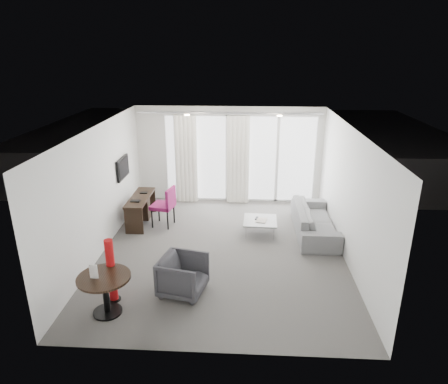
# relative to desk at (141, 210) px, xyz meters

# --- Properties ---
(floor) EXTENTS (5.00, 6.00, 0.00)m
(floor) POSITION_rel_desk_xyz_m (2.07, -1.35, -0.33)
(floor) COLOR #52504C
(floor) RESTS_ON ground
(ceiling) EXTENTS (5.00, 6.00, 0.00)m
(ceiling) POSITION_rel_desk_xyz_m (2.07, -1.35, 2.27)
(ceiling) COLOR white
(ceiling) RESTS_ON ground
(wall_left) EXTENTS (0.00, 6.00, 2.60)m
(wall_left) POSITION_rel_desk_xyz_m (-0.43, -1.35, 0.97)
(wall_left) COLOR silver
(wall_left) RESTS_ON ground
(wall_right) EXTENTS (0.00, 6.00, 2.60)m
(wall_right) POSITION_rel_desk_xyz_m (4.57, -1.35, 0.97)
(wall_right) COLOR silver
(wall_right) RESTS_ON ground
(wall_front) EXTENTS (5.00, 0.00, 2.60)m
(wall_front) POSITION_rel_desk_xyz_m (2.07, -4.35, 0.97)
(wall_front) COLOR silver
(wall_front) RESTS_ON ground
(window_panel) EXTENTS (4.00, 0.02, 2.38)m
(window_panel) POSITION_rel_desk_xyz_m (2.37, 1.64, 0.87)
(window_panel) COLOR white
(window_panel) RESTS_ON ground
(window_frame) EXTENTS (4.10, 0.06, 2.44)m
(window_frame) POSITION_rel_desk_xyz_m (2.37, 1.62, 0.87)
(window_frame) COLOR white
(window_frame) RESTS_ON ground
(curtain_left) EXTENTS (0.60, 0.20, 2.38)m
(curtain_left) POSITION_rel_desk_xyz_m (0.92, 1.47, 0.87)
(curtain_left) COLOR white
(curtain_left) RESTS_ON ground
(curtain_right) EXTENTS (0.60, 0.20, 2.38)m
(curtain_right) POSITION_rel_desk_xyz_m (2.32, 1.47, 0.87)
(curtain_right) COLOR white
(curtain_right) RESTS_ON ground
(curtain_track) EXTENTS (4.80, 0.04, 0.04)m
(curtain_track) POSITION_rel_desk_xyz_m (2.07, 1.47, 2.12)
(curtain_track) COLOR #B2B2B7
(curtain_track) RESTS_ON ceiling
(downlight_a) EXTENTS (0.12, 0.12, 0.02)m
(downlight_a) POSITION_rel_desk_xyz_m (1.17, 0.25, 2.26)
(downlight_a) COLOR #FFE0B2
(downlight_a) RESTS_ON ceiling
(downlight_b) EXTENTS (0.12, 0.12, 0.02)m
(downlight_b) POSITION_rel_desk_xyz_m (3.27, 0.25, 2.26)
(downlight_b) COLOR #FFE0B2
(downlight_b) RESTS_ON ceiling
(desk) EXTENTS (0.44, 1.41, 0.66)m
(desk) POSITION_rel_desk_xyz_m (0.00, 0.00, 0.00)
(desk) COLOR black
(desk) RESTS_ON floor
(tv) EXTENTS (0.05, 0.80, 0.50)m
(tv) POSITION_rel_desk_xyz_m (-0.39, 0.10, 1.02)
(tv) COLOR black
(tv) RESTS_ON wall_left
(desk_chair) EXTENTS (0.62, 0.59, 0.97)m
(desk_chair) POSITION_rel_desk_xyz_m (0.57, -0.14, 0.15)
(desk_chair) COLOR #831850
(desk_chair) RESTS_ON floor
(round_table) EXTENTS (0.97, 0.97, 0.67)m
(round_table) POSITION_rel_desk_xyz_m (0.34, -3.54, 0.01)
(round_table) COLOR black
(round_table) RESTS_ON floor
(menu_card) EXTENTS (0.13, 0.03, 0.23)m
(menu_card) POSITION_rel_desk_xyz_m (0.21, -3.59, 0.39)
(menu_card) COLOR white
(menu_card) RESTS_ON round_table
(red_lamp) EXTENTS (0.24, 0.24, 1.13)m
(red_lamp) POSITION_rel_desk_xyz_m (0.33, -3.19, 0.23)
(red_lamp) COLOR #B40F11
(red_lamp) RESTS_ON floor
(tub_armchair) EXTENTS (0.90, 0.89, 0.69)m
(tub_armchair) POSITION_rel_desk_xyz_m (1.48, -2.91, 0.01)
(tub_armchair) COLOR #343439
(tub_armchair) RESTS_ON floor
(coffee_table) EXTENTS (0.77, 0.77, 0.34)m
(coffee_table) POSITION_rel_desk_xyz_m (2.88, -0.46, -0.16)
(coffee_table) COLOR gray
(coffee_table) RESTS_ON floor
(remote) EXTENTS (0.10, 0.18, 0.02)m
(remote) POSITION_rel_desk_xyz_m (2.80, -0.39, 0.03)
(remote) COLOR black
(remote) RESTS_ON coffee_table
(magazine) EXTENTS (0.29, 0.33, 0.02)m
(magazine) POSITION_rel_desk_xyz_m (2.91, -0.50, 0.03)
(magazine) COLOR gray
(magazine) RESTS_ON coffee_table
(sofa) EXTENTS (0.85, 2.17, 0.64)m
(sofa) POSITION_rel_desk_xyz_m (4.12, -0.37, -0.01)
(sofa) COLOR slate
(sofa) RESTS_ON floor
(terrace_slab) EXTENTS (5.60, 3.00, 0.12)m
(terrace_slab) POSITION_rel_desk_xyz_m (2.37, 3.15, -0.39)
(terrace_slab) COLOR #4D4D50
(terrace_slab) RESTS_ON ground
(rattan_chair_a) EXTENTS (0.70, 0.70, 0.80)m
(rattan_chair_a) POSITION_rel_desk_xyz_m (2.88, 2.64, 0.07)
(rattan_chair_a) COLOR #4D3226
(rattan_chair_a) RESTS_ON terrace_slab
(rattan_chair_b) EXTENTS (0.80, 0.80, 0.90)m
(rattan_chair_b) POSITION_rel_desk_xyz_m (4.34, 2.95, 0.12)
(rattan_chair_b) COLOR #4D3226
(rattan_chair_b) RESTS_ON terrace_slab
(rattan_table) EXTENTS (0.55, 0.55, 0.45)m
(rattan_table) POSITION_rel_desk_xyz_m (3.80, 2.54, -0.11)
(rattan_table) COLOR #4D3226
(rattan_table) RESTS_ON terrace_slab
(balustrade) EXTENTS (5.50, 0.06, 1.05)m
(balustrade) POSITION_rel_desk_xyz_m (2.37, 4.60, 0.17)
(balustrade) COLOR #B2B2B7
(balustrade) RESTS_ON terrace_slab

